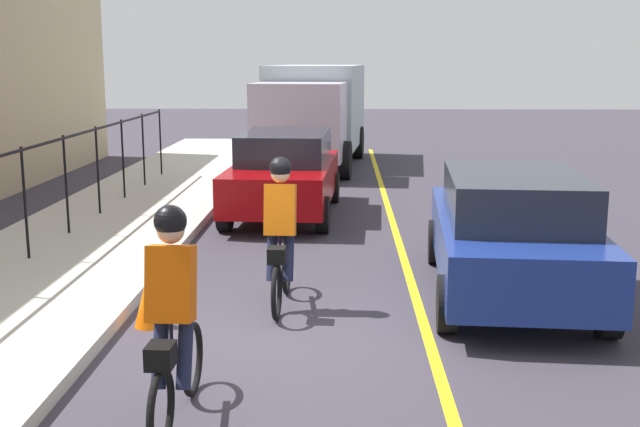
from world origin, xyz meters
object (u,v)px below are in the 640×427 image
parked_sedan_rear (284,172)px  cyclist_follow (173,318)px  cyclist_lead (281,234)px  traffic_cone_near (150,297)px  patrol_sedan (511,232)px  box_truck_background (313,110)px

parked_sedan_rear → cyclist_follow: bearing=1.4°
cyclist_lead → parked_sedan_rear: bearing=5.9°
cyclist_lead → traffic_cone_near: size_ratio=2.76×
cyclist_follow → patrol_sedan: (3.68, -3.45, -0.09)m
cyclist_lead → box_truck_background: 13.01m
traffic_cone_near → parked_sedan_rear: bearing=-9.1°
traffic_cone_near → patrol_sedan: bearing=-73.4°
parked_sedan_rear → traffic_cone_near: size_ratio=6.78×
parked_sedan_rear → traffic_cone_near: 6.57m
cyclist_lead → patrol_sedan: size_ratio=0.40×
cyclist_lead → traffic_cone_near: (-0.70, 1.41, -0.58)m
cyclist_follow → box_truck_background: 16.13m
traffic_cone_near → cyclist_follow: bearing=-161.7°
patrol_sedan → box_truck_background: size_ratio=0.66×
patrol_sedan → cyclist_follow: bearing=141.2°
box_truck_background → parked_sedan_rear: bearing=3.2°
cyclist_follow → patrol_sedan: cyclist_follow is taller
cyclist_lead → parked_sedan_rear: 5.78m
box_truck_background → traffic_cone_near: (-13.69, 1.32, -1.22)m
cyclist_lead → parked_sedan_rear: size_ratio=0.41×
cyclist_lead → patrol_sedan: (0.57, -2.84, -0.09)m
patrol_sedan → traffic_cone_near: (-1.27, 4.25, -0.49)m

